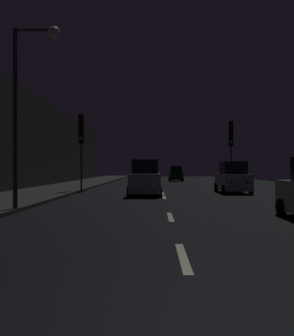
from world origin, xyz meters
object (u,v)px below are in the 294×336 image
(streetlamp_overhead, at_px, (29,88))
(car_distant_taillights, at_px, (176,174))
(car_parked_right_far, at_px, (233,179))
(traffic_light_far_left, at_px, (81,136))
(traffic_light_far_right, at_px, (231,139))
(car_approaching_headlights, at_px, (145,179))

(streetlamp_overhead, distance_m, car_distant_taillights, 32.87)
(car_parked_right_far, bearing_deg, traffic_light_far_left, 89.58)
(traffic_light_far_left, bearing_deg, car_parked_right_far, 90.91)
(streetlamp_overhead, xyz_separation_m, car_distant_taillights, (7.11, 31.89, -3.62))
(car_parked_right_far, xyz_separation_m, car_distant_taillights, (-2.43, 21.30, -0.07))
(traffic_light_far_left, xyz_separation_m, car_parked_right_far, (9.83, -0.07, -2.81))
(traffic_light_far_right, distance_m, streetlamp_overhead, 18.18)
(streetlamp_overhead, relative_size, car_parked_right_far, 1.67)
(car_parked_right_far, bearing_deg, streetlamp_overhead, 137.98)
(streetlamp_overhead, bearing_deg, car_distant_taillights, 77.42)
(car_approaching_headlights, bearing_deg, streetlamp_overhead, -25.45)
(traffic_light_far_right, distance_m, car_approaching_headlights, 9.62)
(car_approaching_headlights, bearing_deg, car_parked_right_far, 112.13)
(car_approaching_headlights, height_order, car_distant_taillights, car_approaching_headlights)
(car_approaching_headlights, relative_size, car_distant_taillights, 1.12)
(streetlamp_overhead, height_order, car_approaching_headlights, streetlamp_overhead)
(car_distant_taillights, bearing_deg, streetlamp_overhead, 167.42)
(traffic_light_far_left, distance_m, car_distant_taillights, 22.66)
(streetlamp_overhead, height_order, car_parked_right_far, streetlamp_overhead)
(traffic_light_far_right, xyz_separation_m, traffic_light_far_left, (-10.62, -4.27, -0.06))
(traffic_light_far_left, distance_m, car_approaching_headlights, 5.58)
(streetlamp_overhead, distance_m, car_approaching_headlights, 9.86)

